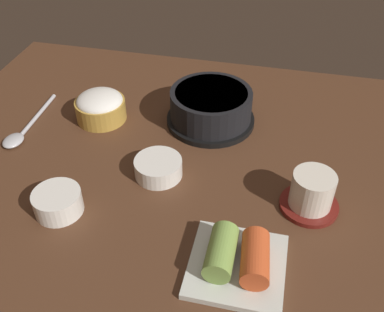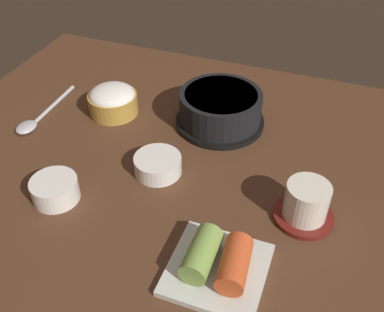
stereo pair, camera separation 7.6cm
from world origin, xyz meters
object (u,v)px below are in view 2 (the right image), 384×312
object	(u,v)px
banchan_cup_center	(158,164)
side_bowl_near	(55,189)
kimchi_plate	(218,263)
spoon	(35,120)
rice_bowl	(113,100)
tea_cup_with_saucer	(306,204)
stone_pot	(220,109)

from	to	relation	value
banchan_cup_center	side_bowl_near	xyz separation A→B (cm)	(-12.87, -11.65, 0.28)
kimchi_plate	spoon	xyz separation A→B (cm)	(-44.92, 21.22, -1.30)
rice_bowl	kimchi_plate	distance (cm)	43.78
kimchi_plate	side_bowl_near	xyz separation A→B (cm)	(-28.92, 4.60, 0.06)
spoon	kimchi_plate	bearing A→B (deg)	-25.29
tea_cup_with_saucer	rice_bowl	bearing A→B (deg)	159.22
rice_bowl	spoon	size ratio (longest dim) A/B	0.52
rice_bowl	kimchi_plate	size ratio (longest dim) A/B	0.75
tea_cup_with_saucer	banchan_cup_center	distance (cm)	25.56
stone_pot	spoon	bearing A→B (deg)	-160.11
stone_pot	tea_cup_with_saucer	world-z (taller)	stone_pot
banchan_cup_center	kimchi_plate	world-z (taller)	kimchi_plate
tea_cup_with_saucer	side_bowl_near	bearing A→B (deg)	-165.88
side_bowl_near	banchan_cup_center	bearing A→B (deg)	42.16
stone_pot	spoon	xyz separation A→B (cm)	(-34.51, -12.49, -2.95)
rice_bowl	kimchi_plate	bearing A→B (deg)	-43.12
kimchi_plate	spoon	world-z (taller)	kimchi_plate
spoon	banchan_cup_center	bearing A→B (deg)	-9.78
rice_bowl	banchan_cup_center	size ratio (longest dim) A/B	1.21
side_bowl_near	spoon	bearing A→B (deg)	133.91
rice_bowl	tea_cup_with_saucer	distance (cm)	44.21
rice_bowl	stone_pot	bearing A→B (deg)	9.99
kimchi_plate	spoon	bearing A→B (deg)	154.71
stone_pot	tea_cup_with_saucer	size ratio (longest dim) A/B	1.86
tea_cup_with_saucer	spoon	size ratio (longest dim) A/B	0.49
tea_cup_with_saucer	banchan_cup_center	size ratio (longest dim) A/B	1.14
banchan_cup_center	spoon	distance (cm)	29.31
rice_bowl	tea_cup_with_saucer	world-z (taller)	tea_cup_with_saucer
tea_cup_with_saucer	side_bowl_near	xyz separation A→B (cm)	(-38.31, -9.63, -1.16)
kimchi_plate	spoon	distance (cm)	49.70
tea_cup_with_saucer	side_bowl_near	size ratio (longest dim) A/B	1.23
stone_pot	spoon	world-z (taller)	stone_pot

